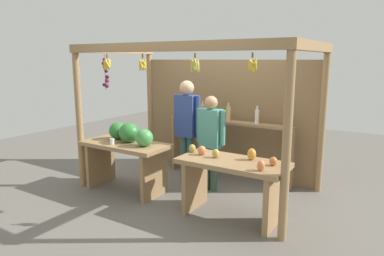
% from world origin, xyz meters
% --- Properties ---
extents(ground_plane, '(12.00, 12.00, 0.00)m').
position_xyz_m(ground_plane, '(0.00, 0.00, 0.00)').
color(ground_plane, slate).
rests_on(ground_plane, ground).
extents(market_stall, '(3.38, 1.86, 2.22)m').
position_xyz_m(market_stall, '(-0.01, 0.40, 1.29)').
color(market_stall, '#99754C').
rests_on(market_stall, ground).
extents(fruit_counter_left, '(1.37, 0.64, 1.05)m').
position_xyz_m(fruit_counter_left, '(-0.89, -0.63, 0.68)').
color(fruit_counter_left, '#99754C').
rests_on(fruit_counter_left, ground).
extents(fruit_counter_right, '(1.38, 0.64, 0.90)m').
position_xyz_m(fruit_counter_right, '(0.90, -0.65, 0.56)').
color(fruit_counter_right, '#99754C').
rests_on(fruit_counter_right, ground).
extents(bottle_shelf_unit, '(2.17, 0.22, 1.32)m').
position_xyz_m(bottle_shelf_unit, '(0.19, 0.66, 0.78)').
color(bottle_shelf_unit, '#99754C').
rests_on(bottle_shelf_unit, ground).
extents(vendor_man, '(0.48, 0.23, 1.68)m').
position_xyz_m(vendor_man, '(-0.26, 0.09, 1.01)').
color(vendor_man, '#345D57').
rests_on(vendor_man, ground).
extents(vendor_woman, '(0.48, 0.20, 1.47)m').
position_xyz_m(vendor_woman, '(0.20, 0.03, 0.87)').
color(vendor_woman, '#334F41').
rests_on(vendor_woman, ground).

